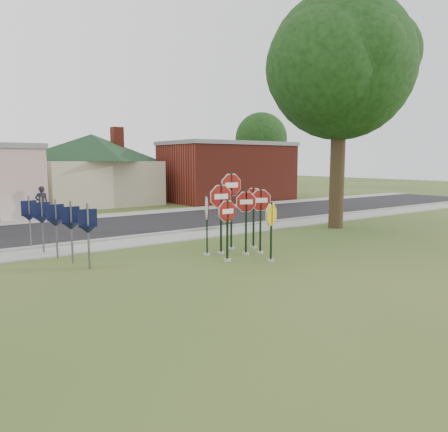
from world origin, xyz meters
TOP-DOWN VIEW (x-y plane):
  - ground at (0.00, 0.00)m, footprint 120.00×120.00m
  - sidewalk_near at (0.00, 5.50)m, footprint 60.00×1.60m
  - road at (0.00, 10.00)m, footprint 60.00×7.00m
  - sidewalk_far at (0.00, 14.30)m, footprint 60.00×1.60m
  - curb at (0.00, 6.50)m, footprint 60.00×0.20m
  - stop_sign_center at (0.08, 1.24)m, footprint 0.92×0.38m
  - stop_sign_yellow at (0.09, -0.03)m, footprint 0.97×0.40m
  - stop_sign_left at (-1.02, 0.85)m, footprint 0.97×0.24m
  - stop_sign_right at (0.63, 1.12)m, footprint 0.98×0.40m
  - stop_sign_back_right at (0.20, 2.26)m, footprint 1.14×0.24m
  - stop_sign_back_left at (-0.55, 1.85)m, footprint 1.12×0.24m
  - stop_sign_far_right at (1.03, 1.98)m, footprint 0.32×1.07m
  - stop_sign_far_left at (-1.07, 1.95)m, footprint 0.54×0.99m
  - route_sign_row at (-5.40, 4.50)m, footprint 1.43×4.63m
  - building_house at (2.00, 22.00)m, footprint 11.60×11.60m
  - building_brick at (12.00, 18.50)m, footprint 10.20×6.20m
  - oak_tree at (7.50, 3.50)m, footprint 10.44×9.84m
  - bg_tree_right at (22.00, 26.00)m, footprint 5.60×5.60m
  - pedestrian at (-3.48, 14.51)m, footprint 0.70×0.49m

SIDE VIEW (x-z plane):
  - ground at x=0.00m, z-range 0.00..0.00m
  - road at x=0.00m, z-range 0.00..0.04m
  - sidewalk_near at x=0.00m, z-range 0.00..0.06m
  - sidewalk_far at x=0.00m, z-range 0.00..0.06m
  - curb at x=0.00m, z-range 0.00..0.14m
  - pedestrian at x=-3.48m, z-range 0.06..1.88m
  - stop_sign_yellow at x=0.09m, z-range 0.18..2.22m
  - route_sign_row at x=-5.40m, z-range 0.22..2.22m
  - stop_sign_left at x=-1.02m, z-range 0.19..2.32m
  - stop_sign_far_left at x=-1.07m, z-range 0.23..2.44m
  - stop_sign_center at x=0.08m, z-range 0.24..2.59m
  - stop_sign_right at x=0.63m, z-range 0.27..2.68m
  - stop_sign_far_right at x=1.03m, z-range 0.28..2.70m
  - stop_sign_back_left at x=-0.55m, z-range 0.33..2.92m
  - stop_sign_back_right at x=0.20m, z-range 0.41..3.36m
  - building_brick at x=12.00m, z-range 0.03..4.78m
  - building_house at x=2.00m, z-range 0.55..6.75m
  - bg_tree_right at x=22.00m, z-range 1.38..9.78m
  - oak_tree at x=7.50m, z-range 2.10..13.15m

